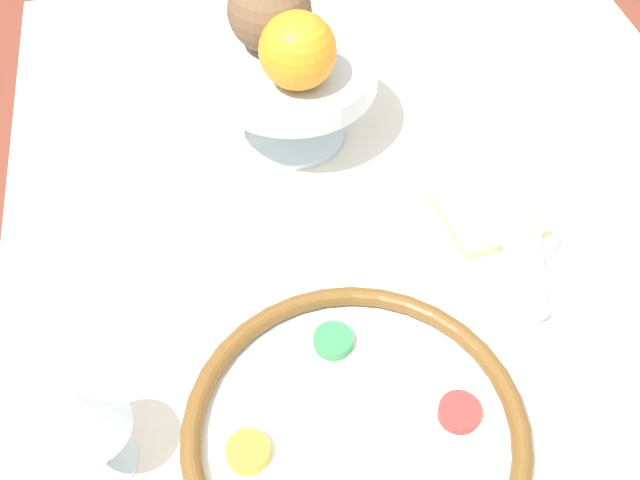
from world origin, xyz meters
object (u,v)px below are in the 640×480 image
(orange_fruit, at_px, (298,51))
(bread_plate, at_px, (487,216))
(wine_glass, at_px, (80,414))
(fruit_stand, at_px, (293,79))
(seder_plate, at_px, (356,432))
(coconut, at_px, (270,10))
(napkin_roll, at_px, (523,253))

(orange_fruit, xyz_separation_m, bread_plate, (-0.15, -0.20, -0.15))
(wine_glass, height_order, fruit_stand, wine_glass)
(seder_plate, height_order, coconut, coconut)
(wine_glass, bearing_deg, fruit_stand, -31.40)
(fruit_stand, bearing_deg, wine_glass, 148.60)
(seder_plate, relative_size, wine_glass, 2.47)
(fruit_stand, height_order, napkin_roll, fruit_stand)
(fruit_stand, distance_m, bread_plate, 0.29)
(bread_plate, bearing_deg, coconut, 43.53)
(napkin_roll, bearing_deg, coconut, 37.57)
(seder_plate, distance_m, coconut, 0.50)
(wine_glass, relative_size, orange_fruit, 1.48)
(fruit_stand, xyz_separation_m, napkin_roll, (-0.27, -0.21, -0.07))
(coconut, relative_size, napkin_roll, 0.61)
(fruit_stand, xyz_separation_m, coconut, (0.04, 0.02, 0.08))
(coconut, bearing_deg, fruit_stand, -151.49)
(wine_glass, height_order, bread_plate, wine_glass)
(bread_plate, bearing_deg, napkin_roll, -168.82)
(orange_fruit, height_order, bread_plate, orange_fruit)
(wine_glass, xyz_separation_m, napkin_roll, (0.15, -0.46, -0.08))
(coconut, bearing_deg, napkin_roll, -142.43)
(coconut, distance_m, napkin_roll, 0.41)
(seder_plate, xyz_separation_m, bread_plate, (0.24, -0.22, -0.01))
(wine_glass, bearing_deg, coconut, -27.37)
(bread_plate, distance_m, napkin_roll, 0.08)
(seder_plate, relative_size, fruit_stand, 1.57)
(orange_fruit, bearing_deg, seder_plate, 177.30)
(orange_fruit, bearing_deg, wine_glass, 145.85)
(seder_plate, xyz_separation_m, wine_glass, (0.02, 0.23, 0.08))
(fruit_stand, height_order, orange_fruit, orange_fruit)
(wine_glass, height_order, orange_fruit, orange_fruit)
(orange_fruit, distance_m, napkin_roll, 0.34)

